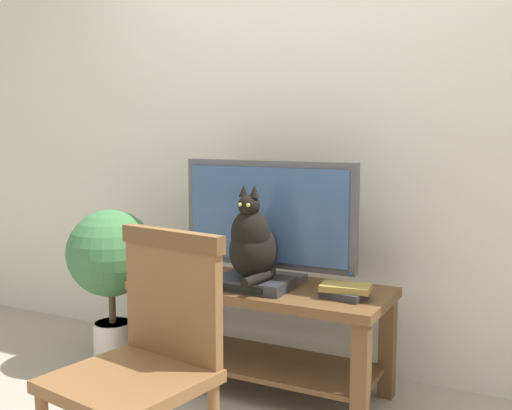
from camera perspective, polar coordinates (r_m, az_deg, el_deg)
back_wall at (r=3.27m, az=5.68°, el=9.46°), size 7.00×0.12×2.80m
tv_stand at (r=2.98m, az=0.45°, el=-10.40°), size 1.23×0.51×0.53m
tv at (r=2.95m, az=1.17°, el=-1.30°), size 0.89×0.20×0.59m
media_box at (r=2.86m, az=-0.23°, el=-7.31°), size 0.35×0.24×0.05m
cat at (r=2.81m, az=-0.34°, el=-3.62°), size 0.22×0.32×0.44m
wooden_chair at (r=2.08m, az=-10.06°, el=-13.24°), size 0.51×0.51×0.93m
book_stack at (r=2.73m, az=8.27°, el=-7.96°), size 0.23×0.16×0.06m
potted_plant at (r=3.33m, az=-13.39°, el=-5.20°), size 0.46×0.46×0.84m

